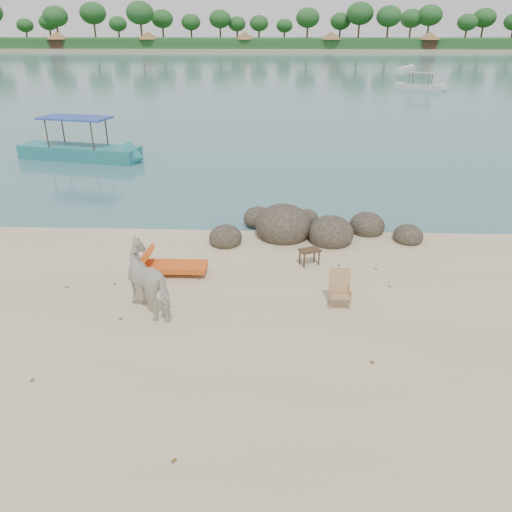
{
  "coord_description": "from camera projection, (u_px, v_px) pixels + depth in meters",
  "views": [
    {
      "loc": [
        0.58,
        -8.46,
        5.83
      ],
      "look_at": [
        0.17,
        2.0,
        1.0
      ],
      "focal_mm": 35.0,
      "sensor_mm": 36.0,
      "label": 1
    }
  ],
  "objects": [
    {
      "name": "lounge_chair",
      "position": [
        175.0,
        264.0,
        12.75
      ],
      "size": [
        2.0,
        0.71,
        0.6
      ],
      "primitive_type": null,
      "rotation": [
        0.0,
        0.0,
        0.01
      ],
      "color": "#D25F18",
      "rests_on": "ground"
    },
    {
      "name": "water",
      "position": [
        274.0,
        61.0,
        91.81
      ],
      "size": [
        400.0,
        400.0,
        0.0
      ],
      "primitive_type": "plane",
      "color": "#376A6E",
      "rests_on": "ground"
    },
    {
      "name": "side_table",
      "position": [
        309.0,
        258.0,
        13.28
      ],
      "size": [
        0.63,
        0.54,
        0.43
      ],
      "primitive_type": null,
      "rotation": [
        0.0,
        0.0,
        0.42
      ],
      "color": "#332214",
      "rests_on": "ground"
    },
    {
      "name": "boat_far",
      "position": [
        406.0,
        68.0,
        73.67
      ],
      "size": [
        3.95,
        5.06,
        0.61
      ],
      "primitive_type": null,
      "rotation": [
        0.0,
        0.0,
        0.98
      ],
      "color": "silver",
      "rests_on": "water"
    },
    {
      "name": "far_scenery",
      "position": [
        275.0,
        38.0,
        132.87
      ],
      "size": [
        420.0,
        18.0,
        9.5
      ],
      "color": "#1E4C1E",
      "rests_on": "ground"
    },
    {
      "name": "deck_chair",
      "position": [
        341.0,
        292.0,
        11.2
      ],
      "size": [
        0.52,
        0.58,
        0.82
      ],
      "primitive_type": null,
      "rotation": [
        0.0,
        0.0,
        -0.0
      ],
      "color": "tan",
      "rests_on": "ground"
    },
    {
      "name": "boulders",
      "position": [
        304.0,
        229.0,
        15.15
      ],
      "size": [
        6.32,
        2.82,
        1.28
      ],
      "rotation": [
        0.0,
        0.0,
        0.21
      ],
      "color": "#302820",
      "rests_on": "ground"
    },
    {
      "name": "dead_leaves",
      "position": [
        218.0,
        308.0,
        11.34
      ],
      "size": [
        8.04,
        6.9,
        0.0
      ],
      "color": "brown",
      "rests_on": "ground"
    },
    {
      "name": "cow",
      "position": [
        152.0,
        280.0,
        11.0
      ],
      "size": [
        1.83,
        1.79,
        1.48
      ],
      "primitive_type": "imported",
      "rotation": [
        0.0,
        0.0,
        3.95
      ],
      "color": "silver",
      "rests_on": "ground"
    },
    {
      "name": "far_shore",
      "position": [
        275.0,
        46.0,
        164.41
      ],
      "size": [
        420.0,
        90.0,
        1.4
      ],
      "primitive_type": "cube",
      "color": "tan",
      "rests_on": "ground"
    },
    {
      "name": "boat_near",
      "position": [
        76.0,
        124.0,
        23.58
      ],
      "size": [
        6.84,
        2.86,
        3.25
      ],
      "primitive_type": null,
      "rotation": [
        0.0,
        0.0,
        -0.21
      ],
      "color": "#237275",
      "rests_on": "water"
    },
    {
      "name": "boat_mid",
      "position": [
        421.0,
        75.0,
        50.3
      ],
      "size": [
        5.38,
        4.03,
        2.72
      ],
      "primitive_type": null,
      "rotation": [
        0.0,
        0.0,
        -0.56
      ],
      "color": "#BBBCB8",
      "rests_on": "water"
    }
  ]
}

